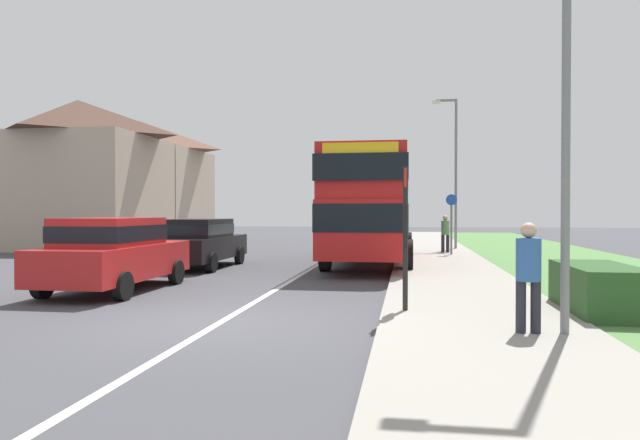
{
  "coord_description": "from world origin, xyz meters",
  "views": [
    {
      "loc": [
        3.04,
        -8.95,
        1.82
      ],
      "look_at": [
        0.72,
        6.1,
        1.6
      ],
      "focal_mm": 32.02,
      "sensor_mm": 36.0,
      "label": 1
    }
  ],
  "objects": [
    {
      "name": "ground_plane",
      "position": [
        0.0,
        0.0,
        0.0
      ],
      "size": [
        120.0,
        120.0,
        0.0
      ],
      "primitive_type": "plane",
      "color": "#424247"
    },
    {
      "name": "lane_marking_centre",
      "position": [
        0.0,
        8.0,
        0.0
      ],
      "size": [
        0.14,
        60.0,
        0.01
      ],
      "primitive_type": "cube",
      "color": "silver",
      "rests_on": "ground_plane"
    },
    {
      "name": "pavement_near_side",
      "position": [
        4.2,
        6.0,
        0.06
      ],
      "size": [
        3.2,
        68.0,
        0.12
      ],
      "primitive_type": "cube",
      "color": "gray",
      "rests_on": "ground_plane"
    },
    {
      "name": "grass_verge_seaward",
      "position": [
        8.5,
        6.0,
        0.04
      ],
      "size": [
        6.0,
        68.0,
        0.08
      ],
      "primitive_type": "cube",
      "color": "#517F42",
      "rests_on": "ground_plane"
    },
    {
      "name": "roadside_hedge",
      "position": [
        6.3,
        1.45,
        0.45
      ],
      "size": [
        1.1,
        2.43,
        0.9
      ],
      "primitive_type": "cube",
      "color": "#2D5128",
      "rests_on": "ground_plane"
    },
    {
      "name": "double_decker_bus",
      "position": [
        1.8,
        11.09,
        2.14
      ],
      "size": [
        2.8,
        10.32,
        3.7
      ],
      "color": "red",
      "rests_on": "ground_plane"
    },
    {
      "name": "parked_car_red",
      "position": [
        -3.61,
        3.18,
        0.92
      ],
      "size": [
        2.0,
        4.38,
        1.68
      ],
      "color": "#B21E1E",
      "rests_on": "ground_plane"
    },
    {
      "name": "parked_car_black",
      "position": [
        -3.64,
        8.71,
        0.88
      ],
      "size": [
        1.96,
        4.59,
        1.59
      ],
      "color": "black",
      "rests_on": "ground_plane"
    },
    {
      "name": "pedestrian_at_stop",
      "position": [
        4.71,
        -0.63,
        0.98
      ],
      "size": [
        0.34,
        0.34,
        1.67
      ],
      "color": "#23232D",
      "rests_on": "ground_plane"
    },
    {
      "name": "pedestrian_walking_away",
      "position": [
        4.6,
        15.44,
        0.98
      ],
      "size": [
        0.34,
        0.34,
        1.67
      ],
      "color": "#23232D",
      "rests_on": "ground_plane"
    },
    {
      "name": "bus_stop_sign",
      "position": [
        3.0,
        0.98,
        1.54
      ],
      "size": [
        0.09,
        0.52,
        2.6
      ],
      "color": "black",
      "rests_on": "ground_plane"
    },
    {
      "name": "cycle_route_sign",
      "position": [
        4.77,
        14.36,
        1.43
      ],
      "size": [
        0.44,
        0.08,
        2.52
      ],
      "color": "slate",
      "rests_on": "ground_plane"
    },
    {
      "name": "street_lamp_near",
      "position": [
        5.11,
        -0.58,
        4.12
      ],
      "size": [
        1.14,
        0.2,
        7.14
      ],
      "color": "slate",
      "rests_on": "ground_plane"
    },
    {
      "name": "street_lamp_mid",
      "position": [
        5.13,
        18.16,
        4.07
      ],
      "size": [
        1.14,
        0.2,
        7.04
      ],
      "color": "slate",
      "rests_on": "ground_plane"
    },
    {
      "name": "house_terrace_far_side",
      "position": [
        -13.15,
        20.42,
        3.68
      ],
      "size": [
        7.41,
        12.85,
        7.36
      ],
      "color": "tan",
      "rests_on": "ground_plane"
    }
  ]
}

